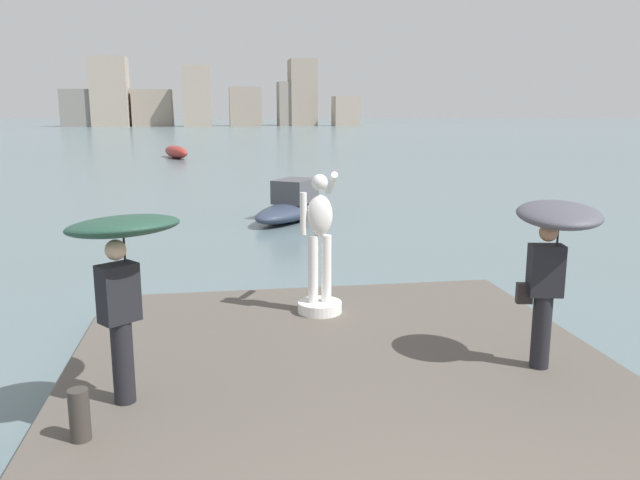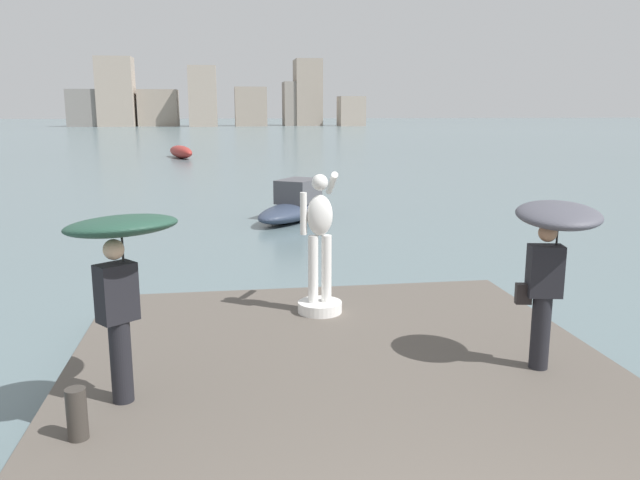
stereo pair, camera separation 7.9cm
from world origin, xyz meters
name	(u,v)px [view 1 (the left image)]	position (x,y,z in m)	size (l,w,h in m)	color
ground_plane	(240,161)	(0.00, 40.00, 0.00)	(400.00, 400.00, 0.00)	slate
pier	(389,477)	(0.00, 2.47, 0.20)	(6.54, 10.94, 0.40)	#564F47
statue_white_figure	(320,257)	(0.03, 6.59, 1.25)	(0.66, 0.89, 2.11)	white
onlooker_left	(122,253)	(-2.40, 4.03, 1.98)	(1.59, 1.59, 2.00)	black
onlooker_right	(554,242)	(2.35, 4.13, 1.91)	(1.12, 1.14, 2.00)	black
mooring_bollard	(80,415)	(-2.74, 3.21, 0.65)	(0.19, 0.19, 0.49)	#38332D
boat_mid	(292,206)	(0.82, 17.04, 0.44)	(3.26, 3.98, 1.24)	#2D384C
boat_rightward	(176,152)	(-4.35, 43.78, 0.43)	(2.42, 4.59, 0.86)	#9E2D28
distant_skyline	(212,100)	(-2.35, 131.23, 5.20)	(58.97, 10.94, 13.51)	gray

